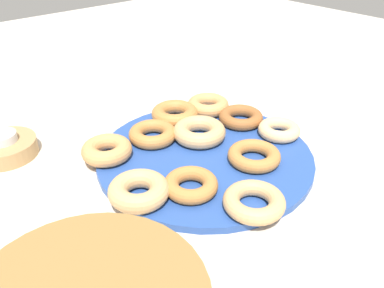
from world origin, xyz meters
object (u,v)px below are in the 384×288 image
object	(u,v)px
donut_3	(199,132)
donut_6	(254,156)
donut_1	(139,191)
donut_7	(254,202)
donut_5	(241,117)
candle_holder	(5,148)
donut_8	(175,114)
donut_4	(279,130)
donut_9	(107,150)
tealight	(2,138)
donut_2	(191,185)
donut_10	(208,105)
donut_0	(153,134)
donut_plate	(205,156)

from	to	relation	value
donut_3	donut_6	world-z (taller)	donut_3
donut_1	donut_7	distance (m)	0.17
donut_1	donut_6	bearing A→B (deg)	-103.01
donut_5	candle_holder	xyz separation A→B (m)	(0.21, 0.39, -0.01)
donut_8	donut_4	bearing A→B (deg)	-148.68
donut_1	donut_6	world-z (taller)	donut_1
donut_9	candle_holder	xyz separation A→B (m)	(0.14, 0.12, -0.01)
donut_4	donut_1	bearing A→B (deg)	86.43
tealight	donut_8	bearing A→B (deg)	-110.82
donut_2	candle_holder	xyz separation A→B (m)	(0.31, 0.17, -0.01)
donut_9	donut_5	bearing A→B (deg)	-103.88
donut_6	donut_8	size ratio (longest dim) A/B	0.95
donut_4	donut_10	size ratio (longest dim) A/B	0.90
candle_holder	donut_9	bearing A→B (deg)	-138.94
donut_2	donut_8	size ratio (longest dim) A/B	0.89
donut_0	donut_1	distance (m)	0.17
donut_3	donut_8	distance (m)	0.09
donut_5	donut_10	size ratio (longest dim) A/B	1.01
donut_5	donut_7	xyz separation A→B (m)	(-0.19, 0.18, 0.00)
donut_6	donut_7	world-z (taller)	donut_7
donut_0	candle_holder	xyz separation A→B (m)	(0.15, 0.22, -0.01)
donut_5	tealight	bearing A→B (deg)	61.88
donut_2	candle_holder	bearing A→B (deg)	29.06
donut_plate	donut_10	world-z (taller)	donut_10
donut_6	candle_holder	world-z (taller)	donut_6
donut_5	donut_4	bearing A→B (deg)	-168.83
donut_1	donut_6	xyz separation A→B (m)	(-0.05, -0.20, -0.00)
donut_2	candle_holder	world-z (taller)	donut_2
donut_4	donut_10	world-z (taller)	donut_10
donut_2	tealight	size ratio (longest dim) A/B	1.66
donut_10	donut_4	bearing A→B (deg)	-169.42
donut_0	donut_3	distance (m)	0.09
donut_2	donut_4	distance (m)	0.23
donut_9	tealight	distance (m)	0.19
donut_0	donut_10	world-z (taller)	donut_10
donut_6	donut_10	world-z (taller)	donut_10
donut_8	donut_6	bearing A→B (deg)	-178.51
donut_7	tealight	bearing A→B (deg)	28.09
donut_plate	donut_7	world-z (taller)	donut_7
donut_6	donut_8	distance (m)	0.20
donut_0	donut_7	distance (m)	0.25
donut_2	donut_8	distance (m)	0.23
donut_plate	donut_0	bearing A→B (deg)	23.76
donut_2	donut_8	bearing A→B (deg)	-33.21
donut_4	donut_10	xyz separation A→B (m)	(0.16, 0.03, 0.00)
donut_8	candle_holder	distance (m)	0.32
donut_4	donut_6	size ratio (longest dim) A/B	0.88
donut_1	donut_8	size ratio (longest dim) A/B	0.97
donut_7	donut_8	world-z (taller)	donut_8
donut_5	donut_plate	bearing A→B (deg)	105.17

